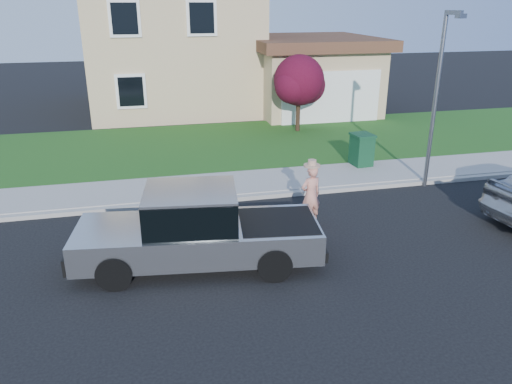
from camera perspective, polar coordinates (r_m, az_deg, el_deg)
ground at (r=11.49m, az=-2.26°, el=-6.49°), size 80.00×80.00×0.00m
curb at (r=14.24m, az=-0.57°, el=-0.58°), size 40.00×0.20×0.12m
sidewalk at (r=15.24m, az=-1.47°, el=0.96°), size 40.00×2.00×0.15m
lawn at (r=19.46m, az=-4.20°, el=5.34°), size 40.00×7.00×0.10m
house at (r=26.67m, az=-6.54°, el=16.35°), size 14.00×11.30×6.85m
pickup_truck at (r=10.57m, az=-6.75°, el=-4.38°), size 5.39×2.40×1.71m
woman at (r=12.49m, az=6.28°, el=-0.24°), size 0.64×0.50×1.69m
ornamental_tree at (r=21.16m, az=5.01°, el=12.35°), size 2.31×2.08×3.17m
trash_bin at (r=16.98m, az=11.98°, el=4.80°), size 0.71×0.80×1.06m
street_lamp at (r=15.38m, az=20.08°, el=10.76°), size 0.32×0.66×5.07m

